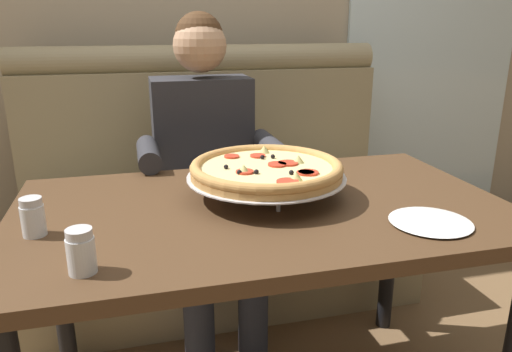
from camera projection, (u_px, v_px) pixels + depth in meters
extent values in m
cube|color=#998966|center=(219.00, 251.00, 2.24)|extent=(1.75, 0.60, 0.46)
cube|color=#998966|center=(203.00, 136.00, 2.46)|extent=(1.75, 0.18, 0.65)
cylinder|color=#998966|center=(201.00, 60.00, 2.35)|extent=(1.75, 0.14, 0.14)
cube|color=#4C331E|center=(263.00, 211.00, 1.40)|extent=(1.40, 0.82, 0.04)
cylinder|color=black|center=(61.00, 292.00, 1.68)|extent=(0.06, 0.06, 0.69)
cylinder|color=black|center=(389.00, 251.00, 1.98)|extent=(0.06, 0.06, 0.69)
cube|color=#2D3342|center=(213.00, 209.00, 1.90)|extent=(0.34, 0.40, 0.15)
cylinder|color=#2D3342|center=(199.00, 316.00, 1.74)|extent=(0.11, 0.11, 0.46)
cylinder|color=#2D3342|center=(253.00, 308.00, 1.79)|extent=(0.11, 0.11, 0.46)
cube|color=#2D2D33|center=(202.00, 145.00, 2.04)|extent=(0.40, 0.22, 0.56)
cylinder|color=#2D2D33|center=(148.00, 154.00, 1.77)|extent=(0.08, 0.28, 0.08)
cylinder|color=#2D2D33|center=(270.00, 146.00, 1.88)|extent=(0.08, 0.28, 0.08)
sphere|color=tan|center=(200.00, 46.00, 1.90)|extent=(0.21, 0.21, 0.21)
sphere|color=#472D19|center=(199.00, 36.00, 1.90)|extent=(0.19, 0.19, 0.19)
cylinder|color=silver|center=(278.00, 201.00, 1.34)|extent=(0.01, 0.01, 0.06)
cylinder|color=silver|center=(227.00, 183.00, 1.48)|extent=(0.01, 0.01, 0.06)
cylinder|color=silver|center=(294.00, 178.00, 1.53)|extent=(0.01, 0.01, 0.06)
torus|color=silver|center=(266.00, 179.00, 1.44)|extent=(0.26, 0.26, 0.01)
cylinder|color=silver|center=(266.00, 176.00, 1.44)|extent=(0.47, 0.47, 0.00)
cylinder|color=tan|center=(266.00, 173.00, 1.44)|extent=(0.45, 0.45, 0.02)
torus|color=tan|center=(266.00, 167.00, 1.43)|extent=(0.45, 0.45, 0.03)
cylinder|color=beige|center=(266.00, 168.00, 1.43)|extent=(0.39, 0.39, 0.01)
cylinder|color=red|center=(288.00, 182.00, 1.28)|extent=(0.06, 0.06, 0.01)
cylinder|color=red|center=(245.00, 172.00, 1.37)|extent=(0.05, 0.05, 0.01)
cylinder|color=red|center=(306.00, 173.00, 1.36)|extent=(0.05, 0.05, 0.01)
cylinder|color=red|center=(258.00, 156.00, 1.54)|extent=(0.05, 0.05, 0.01)
cylinder|color=red|center=(277.00, 164.00, 1.44)|extent=(0.06, 0.06, 0.01)
cylinder|color=red|center=(232.00, 156.00, 1.53)|extent=(0.05, 0.05, 0.01)
cylinder|color=red|center=(288.00, 163.00, 1.46)|extent=(0.06, 0.06, 0.01)
cylinder|color=red|center=(308.00, 173.00, 1.36)|extent=(0.06, 0.06, 0.01)
sphere|color=black|center=(291.00, 172.00, 1.35)|extent=(0.01, 0.01, 0.01)
sphere|color=black|center=(273.00, 156.00, 1.52)|extent=(0.01, 0.01, 0.01)
sphere|color=black|center=(262.00, 157.00, 1.51)|extent=(0.01, 0.01, 0.01)
sphere|color=black|center=(257.00, 172.00, 1.36)|extent=(0.01, 0.01, 0.01)
sphere|color=black|center=(239.00, 172.00, 1.36)|extent=(0.01, 0.01, 0.01)
sphere|color=black|center=(226.00, 167.00, 1.41)|extent=(0.01, 0.01, 0.01)
cone|color=#CCC675|center=(264.00, 149.00, 1.58)|extent=(0.04, 0.04, 0.02)
cone|color=#CCC675|center=(298.00, 159.00, 1.47)|extent=(0.04, 0.04, 0.02)
cone|color=#CCC675|center=(244.00, 169.00, 1.37)|extent=(0.04, 0.04, 0.02)
cone|color=#CCC675|center=(296.00, 176.00, 1.31)|extent=(0.04, 0.04, 0.02)
cylinder|color=white|center=(33.00, 221.00, 1.18)|extent=(0.06, 0.06, 0.08)
cylinder|color=silver|center=(34.00, 228.00, 1.19)|extent=(0.05, 0.05, 0.04)
cylinder|color=silver|center=(31.00, 202.00, 1.17)|extent=(0.05, 0.05, 0.02)
cylinder|color=white|center=(81.00, 255.00, 1.00)|extent=(0.06, 0.06, 0.08)
cylinder|color=#4C6633|center=(82.00, 263.00, 1.01)|extent=(0.05, 0.05, 0.04)
cylinder|color=silver|center=(79.00, 234.00, 0.99)|extent=(0.05, 0.05, 0.02)
cylinder|color=white|center=(430.00, 222.00, 1.26)|extent=(0.15, 0.15, 0.01)
cone|color=white|center=(431.00, 219.00, 1.26)|extent=(0.21, 0.21, 0.01)
cylinder|color=black|center=(354.00, 166.00, 3.60)|extent=(0.02, 0.02, 0.44)
cylinder|color=black|center=(389.00, 165.00, 3.61)|extent=(0.02, 0.02, 0.44)
cylinder|color=black|center=(345.00, 157.00, 3.84)|extent=(0.02, 0.02, 0.44)
cylinder|color=black|center=(378.00, 156.00, 3.86)|extent=(0.02, 0.02, 0.44)
cylinder|color=black|center=(368.00, 132.00, 3.66)|extent=(0.40, 0.40, 0.02)
cube|color=black|center=(364.00, 102.00, 3.75)|extent=(0.32, 0.08, 0.42)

